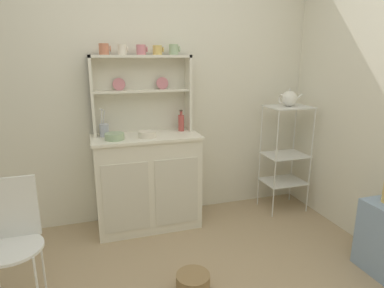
{
  "coord_description": "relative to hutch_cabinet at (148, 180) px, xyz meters",
  "views": [
    {
      "loc": [
        -0.57,
        -1.47,
        1.55
      ],
      "look_at": [
        0.25,
        1.12,
        0.83
      ],
      "focal_mm": 31.02,
      "sensor_mm": 36.0,
      "label": 1
    }
  ],
  "objects": [
    {
      "name": "wall_back",
      "position": [
        0.1,
        0.26,
        0.8
      ],
      "size": [
        3.84,
        0.05,
        2.5
      ],
      "primitive_type": "cube",
      "color": "silver",
      "rests_on": "ground"
    },
    {
      "name": "hutch_cabinet",
      "position": [
        0.0,
        0.0,
        0.0
      ],
      "size": [
        0.95,
        0.45,
        0.87
      ],
      "color": "silver",
      "rests_on": "ground"
    },
    {
      "name": "hutch_shelf_unit",
      "position": [
        0.0,
        0.16,
        0.83
      ],
      "size": [
        0.88,
        0.18,
        0.69
      ],
      "color": "silver",
      "rests_on": "hutch_cabinet"
    },
    {
      "name": "bakers_rack",
      "position": [
        1.4,
        -0.06,
        0.21
      ],
      "size": [
        0.42,
        0.33,
        1.08
      ],
      "color": "silver",
      "rests_on": "ground"
    },
    {
      "name": "wire_chair",
      "position": [
        -0.97,
        -0.81,
        0.07
      ],
      "size": [
        0.36,
        0.36,
        0.85
      ],
      "rotation": [
        0.0,
        0.0,
        0.5
      ],
      "color": "white",
      "rests_on": "ground"
    },
    {
      "name": "floor_basket",
      "position": [
        0.11,
        -1.01,
        -0.38
      ],
      "size": [
        0.23,
        0.23,
        0.13
      ],
      "primitive_type": "cylinder",
      "color": "#93754C",
      "rests_on": "ground"
    },
    {
      "name": "cup_terracotta_0",
      "position": [
        -0.3,
        0.12,
        1.16
      ],
      "size": [
        0.1,
        0.08,
        0.09
      ],
      "color": "#C67556",
      "rests_on": "hutch_shelf_unit"
    },
    {
      "name": "cup_cream_1",
      "position": [
        -0.15,
        0.12,
        1.16
      ],
      "size": [
        0.08,
        0.07,
        0.08
      ],
      "color": "silver",
      "rests_on": "hutch_shelf_unit"
    },
    {
      "name": "cup_rose_2",
      "position": [
        0.01,
        0.12,
        1.16
      ],
      "size": [
        0.09,
        0.08,
        0.08
      ],
      "color": "#D17A84",
      "rests_on": "hutch_shelf_unit"
    },
    {
      "name": "cup_gold_3",
      "position": [
        0.15,
        0.12,
        1.15
      ],
      "size": [
        0.09,
        0.08,
        0.08
      ],
      "color": "#DBB760",
      "rests_on": "hutch_shelf_unit"
    },
    {
      "name": "cup_sage_4",
      "position": [
        0.3,
        0.12,
        1.16
      ],
      "size": [
        0.1,
        0.08,
        0.09
      ],
      "color": "#9EB78E",
      "rests_on": "hutch_shelf_unit"
    },
    {
      "name": "bowl_mixing_large",
      "position": [
        -0.28,
        -0.07,
        0.45
      ],
      "size": [
        0.16,
        0.16,
        0.06
      ],
      "primitive_type": "cylinder",
      "color": "#9EB78E",
      "rests_on": "hutch_cabinet"
    },
    {
      "name": "bowl_floral_medium",
      "position": [
        -0.0,
        -0.07,
        0.45
      ],
      "size": [
        0.15,
        0.15,
        0.05
      ],
      "primitive_type": "cylinder",
      "color": "silver",
      "rests_on": "hutch_cabinet"
    },
    {
      "name": "jam_bottle",
      "position": [
        0.35,
        0.09,
        0.51
      ],
      "size": [
        0.05,
        0.05,
        0.2
      ],
      "color": "#B74C47",
      "rests_on": "hutch_cabinet"
    },
    {
      "name": "utensil_jar",
      "position": [
        -0.35,
        0.08,
        0.48
      ],
      "size": [
        0.08,
        0.08,
        0.24
      ],
      "color": "#B2B7C6",
      "rests_on": "hutch_cabinet"
    },
    {
      "name": "porcelain_teapot",
      "position": [
        1.4,
        -0.06,
        0.71
      ],
      "size": [
        0.24,
        0.15,
        0.17
      ],
      "color": "white",
      "rests_on": "bakers_rack"
    }
  ]
}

